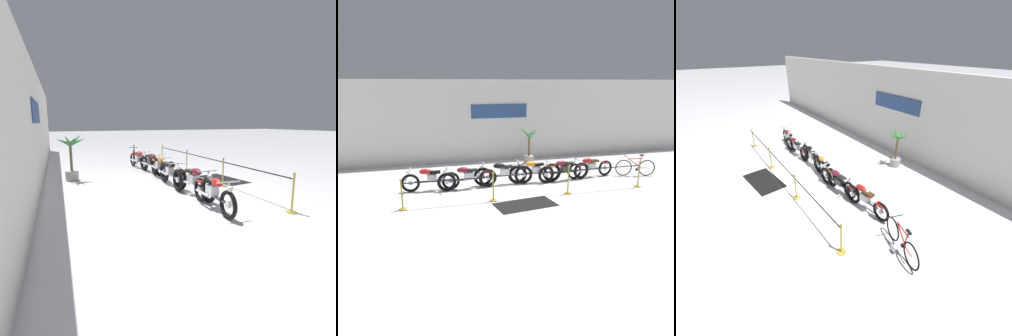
% 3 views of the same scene
% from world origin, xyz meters
% --- Properties ---
extents(ground_plane, '(120.00, 120.00, 0.00)m').
position_xyz_m(ground_plane, '(0.00, 0.00, 0.00)').
color(ground_plane, silver).
extents(back_wall, '(28.00, 0.29, 4.20)m').
position_xyz_m(back_wall, '(0.00, 5.12, 2.10)').
color(back_wall, silver).
rests_on(back_wall, ground).
extents(motorcycle_red_0, '(2.22, 0.62, 0.93)m').
position_xyz_m(motorcycle_red_0, '(-3.47, 0.72, 0.47)').
color(motorcycle_red_0, black).
rests_on(motorcycle_red_0, ground).
extents(motorcycle_maroon_1, '(2.37, 0.62, 0.94)m').
position_xyz_m(motorcycle_maroon_1, '(-2.07, 0.56, 0.46)').
color(motorcycle_maroon_1, black).
rests_on(motorcycle_maroon_1, ground).
extents(motorcycle_black_2, '(2.43, 0.62, 0.96)m').
position_xyz_m(motorcycle_black_2, '(-0.59, 0.71, 0.48)').
color(motorcycle_black_2, black).
rests_on(motorcycle_black_2, ground).
extents(motorcycle_orange_3, '(2.27, 0.62, 0.97)m').
position_xyz_m(motorcycle_orange_3, '(0.74, 0.62, 0.48)').
color(motorcycle_orange_3, black).
rests_on(motorcycle_orange_3, ground).
extents(motorcycle_maroon_4, '(2.42, 0.63, 0.94)m').
position_xyz_m(motorcycle_maroon_4, '(2.02, 0.54, 0.46)').
color(motorcycle_maroon_4, black).
rests_on(motorcycle_maroon_4, ground).
extents(motorcycle_red_5, '(2.28, 0.62, 0.92)m').
position_xyz_m(motorcycle_red_5, '(3.36, 0.73, 0.47)').
color(motorcycle_red_5, black).
rests_on(motorcycle_red_5, ground).
extents(bicycle, '(1.68, 0.66, 0.97)m').
position_xyz_m(bicycle, '(5.42, 0.40, 0.39)').
color(bicycle, black).
rests_on(bicycle, ground).
extents(potted_palm_left_of_row, '(0.97, 1.15, 1.88)m').
position_xyz_m(potted_palm_left_of_row, '(1.66, 3.95, 0.91)').
color(potted_palm_left_of_row, gray).
rests_on(potted_palm_left_of_row, ground).
extents(stanchion_far_left, '(9.09, 0.28, 1.05)m').
position_xyz_m(stanchion_far_left, '(-1.33, -1.00, 0.72)').
color(stanchion_far_left, gold).
rests_on(stanchion_far_left, ground).
extents(stanchion_mid_left, '(0.28, 0.28, 1.05)m').
position_xyz_m(stanchion_mid_left, '(-1.42, -1.00, 0.36)').
color(stanchion_mid_left, gold).
rests_on(stanchion_mid_left, ground).
extents(stanchion_mid_right, '(0.28, 0.28, 1.05)m').
position_xyz_m(stanchion_mid_right, '(1.46, -1.00, 0.36)').
color(stanchion_mid_right, gold).
rests_on(stanchion_mid_right, ground).
extents(stanchion_far_right, '(0.28, 0.28, 1.05)m').
position_xyz_m(stanchion_far_right, '(4.53, -1.00, 0.36)').
color(stanchion_far_right, gold).
rests_on(stanchion_far_right, ground).
extents(floor_banner, '(2.21, 1.36, 0.01)m').
position_xyz_m(floor_banner, '(-0.45, -1.68, 0.00)').
color(floor_banner, black).
rests_on(floor_banner, ground).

